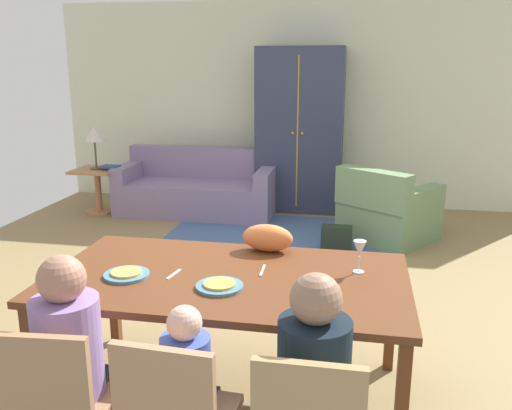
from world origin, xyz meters
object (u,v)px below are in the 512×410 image
object	(u,v)px
person_child	(190,406)
dining_table	(228,285)
plate_near_man	(127,275)
wine_glass	(360,250)
couch	(198,190)
plate_near_child	(220,286)
person_woman	(313,403)
armchair	(387,212)
person_man	(75,376)
cat	(268,238)
book_lower	(109,168)
table_lamp	(94,136)
book_upper	(110,167)
dining_chair_man	(57,403)
handbag	(337,238)
armoire	(300,130)
side_table	(98,184)

from	to	relation	value
person_child	dining_table	bearing A→B (deg)	90.14
plate_near_man	wine_glass	bearing A→B (deg)	13.43
couch	plate_near_child	bearing A→B (deg)	-71.62
person_woman	armchair	xyz separation A→B (m)	(0.47, 3.90, -0.19)
person_man	person_woman	size ratio (longest dim) A/B	1.00
wine_glass	person_man	bearing A→B (deg)	-144.28
cat	book_lower	size ratio (longest dim) A/B	1.45
table_lamp	armchair	bearing A→B (deg)	-6.98
person_woman	book_upper	distance (m)	5.24
book_upper	dining_chair_man	bearing A→B (deg)	-67.38
plate_near_man	book_lower	distance (m)	4.25
plate_near_child	book_lower	bearing A→B (deg)	122.69
person_child	book_upper	xyz separation A→B (m)	(-2.41, 4.33, 0.19)
plate_near_man	person_child	xyz separation A→B (m)	(0.55, -0.61, -0.34)
person_woman	person_child	bearing A→B (deg)	-179.45
person_child	handbag	size ratio (longest dim) A/B	2.89
plate_near_man	armoire	bearing A→B (deg)	84.00
plate_near_man	handbag	size ratio (longest dim) A/B	0.78
person_man	couch	size ratio (longest dim) A/B	0.56
armoire	plate_near_child	bearing A→B (deg)	-88.99
dining_table	plate_near_man	xyz separation A→B (m)	(-0.54, -0.12, 0.07)
dining_table	cat	size ratio (longest dim) A/B	6.18
cat	couch	distance (m)	3.79
plate_near_child	person_man	world-z (taller)	person_man
couch	plate_near_man	bearing A→B (deg)	-78.63
person_woman	book_lower	distance (m)	5.32
armchair	armoire	size ratio (longest dim) A/B	0.57
plate_near_child	couch	bearing A→B (deg)	108.38
couch	person_woman	bearing A→B (deg)	-67.65
armoire	couch	bearing A→B (deg)	-161.35
dining_table	handbag	bearing A→B (deg)	79.61
person_man	side_table	distance (m)	4.81
armoire	table_lamp	xyz separation A→B (m)	(-2.53, -0.69, -0.04)
side_table	book_upper	bearing A→B (deg)	-4.79
book_lower	book_upper	bearing A→B (deg)	-49.43
wine_glass	side_table	distance (m)	4.81
plate_near_child	person_child	size ratio (longest dim) A/B	0.27
wine_glass	cat	xyz separation A→B (m)	(-0.56, 0.26, -0.05)
plate_near_man	couch	world-z (taller)	couch
side_table	person_child	bearing A→B (deg)	-58.99
book_upper	table_lamp	bearing A→B (deg)	175.21
person_woman	side_table	distance (m)	5.37
wine_glass	couch	world-z (taller)	wine_glass
dining_table	side_table	distance (m)	4.47
armoire	handbag	xyz separation A→B (m)	(0.58, -1.59, -0.92)
person_child	wine_glass	bearing A→B (deg)	52.04
person_woman	handbag	size ratio (longest dim) A/B	3.47
book_lower	plate_near_man	bearing A→B (deg)	-63.06
plate_near_man	plate_near_child	xyz separation A→B (m)	(0.54, -0.06, 0.00)
cat	person_woman	bearing A→B (deg)	-66.29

